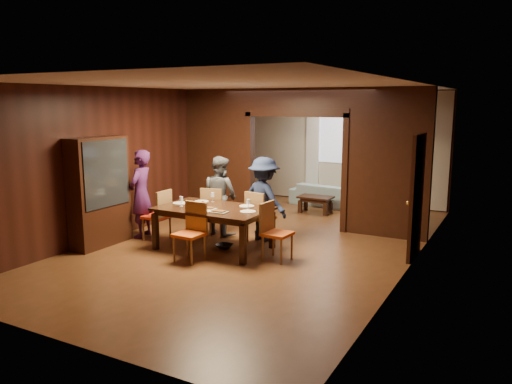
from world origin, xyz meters
The scene contains 32 objects.
floor centered at (0.00, 0.00, 0.00)m, with size 9.00×9.00×0.00m, color #553318.
ceiling centered at (0.00, 0.00, 2.90)m, with size 5.50×9.00×0.02m, color silver.
room_walls centered at (0.00, 1.89, 1.51)m, with size 5.52×9.01×2.90m.
person_purple centered at (-2.26, -0.69, 0.86)m, with size 0.62×0.41×1.71m, color #451A4C.
person_grey centered at (-1.01, 0.21, 0.79)m, with size 0.76×0.60×1.57m, color #4C4E53.
person_navy centered at (-0.04, 0.23, 0.80)m, with size 1.03×0.59×1.60m, color #19213E.
sofa centered at (-0.08, 3.85, 0.28)m, with size 1.91×0.75×0.56m, color #9ABECA.
serving_bowl centered at (-0.42, -0.61, 0.80)m, with size 0.30×0.30×0.07m, color black.
dining_table centered at (-0.57, -0.71, 0.38)m, with size 1.97×1.22×0.76m, color black.
coffee_table centered at (-0.06, 2.94, 0.20)m, with size 0.80×0.50×0.40m, color black.
chair_left centered at (-1.87, -0.72, 0.48)m, with size 0.44×0.44×0.97m, color red, non-canonical shape.
chair_right centered at (0.72, -0.76, 0.48)m, with size 0.44×0.44×0.97m, color #D95114, non-canonical shape.
chair_far_l centered at (-1.07, 0.10, 0.48)m, with size 0.44×0.44×0.97m, color orange, non-canonical shape.
chair_far_r centered at (-0.06, 0.13, 0.48)m, with size 0.44×0.44×0.97m, color #CE5D13, non-canonical shape.
chair_near centered at (-0.55, -1.49, 0.48)m, with size 0.44×0.44×0.97m, color #DB5214, non-canonical shape.
hutch centered at (-2.53, -1.50, 1.00)m, with size 0.40×1.20×2.00m, color black.
door_right centered at (2.70, 0.50, 1.05)m, with size 0.06×0.90×2.10m, color black.
window_far centered at (0.00, 4.44, 1.70)m, with size 1.20×0.03×1.30m, color silver.
curtain_left centered at (-0.75, 4.40, 1.25)m, with size 0.35×0.06×2.40m, color white.
curtain_right centered at (0.75, 4.40, 1.25)m, with size 0.35×0.06×2.40m, color white.
plate_left centered at (-1.32, -0.70, 0.77)m, with size 0.27×0.27×0.01m, color white.
plate_far_l centered at (-1.05, -0.38, 0.77)m, with size 0.27×0.27×0.01m, color silver.
plate_far_r centered at (-0.10, -0.34, 0.77)m, with size 0.27×0.27×0.01m, color white.
plate_right centered at (0.15, -0.74, 0.77)m, with size 0.27×0.27×0.01m, color white.
plate_near centered at (-0.54, -1.08, 0.77)m, with size 0.27×0.27×0.01m, color silver.
platter_a centered at (-0.58, -0.88, 0.78)m, with size 0.30×0.20×0.04m, color gray.
platter_b centered at (-0.27, -1.01, 0.78)m, with size 0.30×0.20×0.04m, color slate.
wineglass_left centered at (-1.13, -0.91, 0.85)m, with size 0.08×0.08×0.18m, color white, non-canonical shape.
wineglass_far centered at (-0.86, -0.29, 0.85)m, with size 0.08×0.08×0.18m, color white, non-canonical shape.
wineglass_right centered at (0.06, -0.55, 0.85)m, with size 0.08×0.08×0.18m, color white, non-canonical shape.
tumbler centered at (-0.54, -1.05, 0.83)m, with size 0.07×0.07×0.14m, color silver.
condiment_jar centered at (-0.74, -0.80, 0.82)m, with size 0.08×0.08×0.11m, color #462010, non-canonical shape.
Camera 1 is at (4.22, -8.00, 2.61)m, focal length 35.00 mm.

